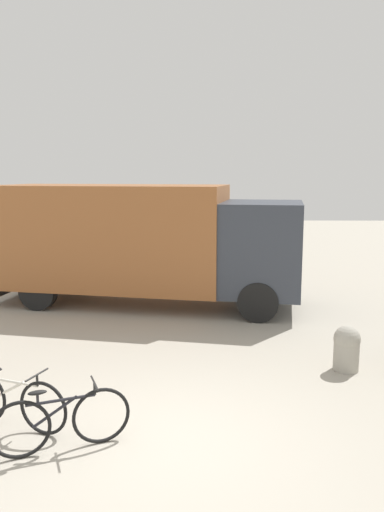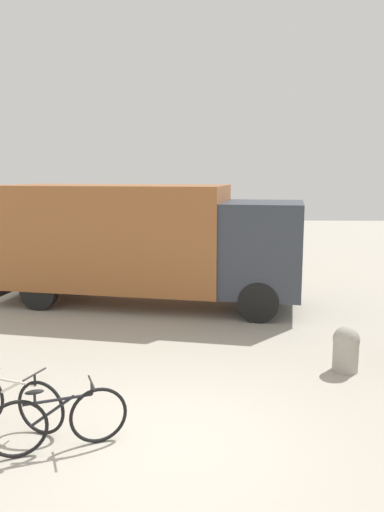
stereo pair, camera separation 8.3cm
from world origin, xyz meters
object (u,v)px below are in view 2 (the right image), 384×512
Objects in this scene: bicycle_middle at (59,420)px; bollard_near_bench at (346,348)px; delivery_truck at (144,239)px; bicycle_near at (11,400)px.

bollard_near_bench is (4.13, 2.58, 0.03)m from bicycle_middle.
delivery_truck reaches higher than bollard_near_bench.
bollard_near_bench is at bearing -38.04° from delivery_truck.
delivery_truck reaches higher than bicycle_near.
bollard_near_bench is (3.94, -4.35, -1.27)m from delivery_truck.
delivery_truck is 7.04m from bicycle_middle.
bicycle_middle is (0.79, -0.53, 0.00)m from bicycle_near.
bicycle_near is (-0.97, -6.40, -1.29)m from delivery_truck.
bicycle_near is at bearing -157.36° from bollard_near_bench.
bicycle_near is 0.95m from bicycle_middle.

